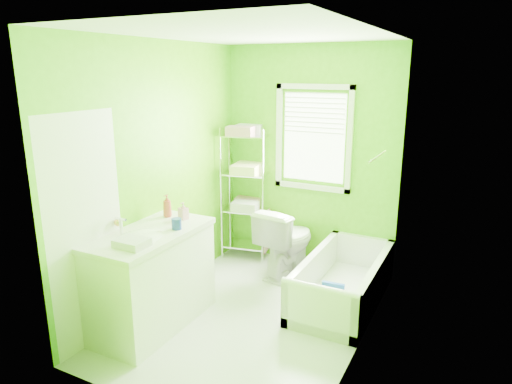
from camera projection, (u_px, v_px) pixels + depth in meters
The scene contains 9 objects.
ground at pixel (253, 315), 4.45m from camera, with size 2.90×2.90×0.00m, color silver.
room_envelope at pixel (252, 159), 4.05m from camera, with size 2.14×2.94×2.62m.
window at pixel (314, 133), 5.23m from camera, with size 0.92×0.05×1.22m.
door at pixel (87, 233), 3.79m from camera, with size 0.09×0.80×2.00m.
right_wall_decor at pixel (366, 198), 3.63m from camera, with size 0.04×1.48×1.17m.
bathtub at pixel (342, 287), 4.67m from camera, with size 0.72×1.54×0.50m.
toilet at pixel (287, 241), 5.25m from camera, with size 0.46×0.80×0.82m, color white.
vanity at pixel (152, 276), 4.17m from camera, with size 0.63×1.22×1.14m.
wire_shelf_unit at pixel (247, 178), 5.60m from camera, with size 0.61×0.50×1.67m.
Camera 1 is at (1.84, -3.53, 2.31)m, focal length 32.00 mm.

